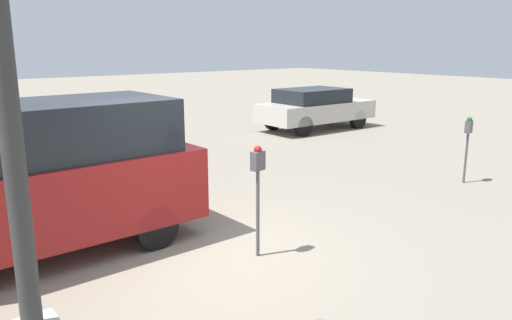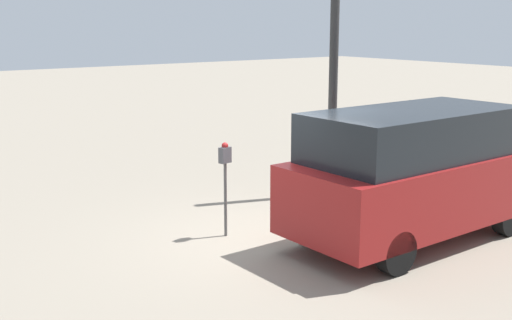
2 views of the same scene
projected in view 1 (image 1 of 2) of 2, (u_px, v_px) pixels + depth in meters
ground_plane at (204, 252)px, 7.12m from camera, size 80.00×80.00×0.00m
parking_meter_near at (258, 176)px, 6.74m from camera, size 0.22×0.15×1.58m
parking_meter_far at (468, 135)px, 10.45m from camera, size 0.22×0.15×1.42m
lamp_post at (17, 185)px, 3.97m from camera, size 0.44×0.44×5.25m
parked_van at (34, 176)px, 6.80m from camera, size 4.55×1.94×2.14m
car_distant at (315, 107)px, 17.22m from camera, size 4.23×1.82×1.41m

